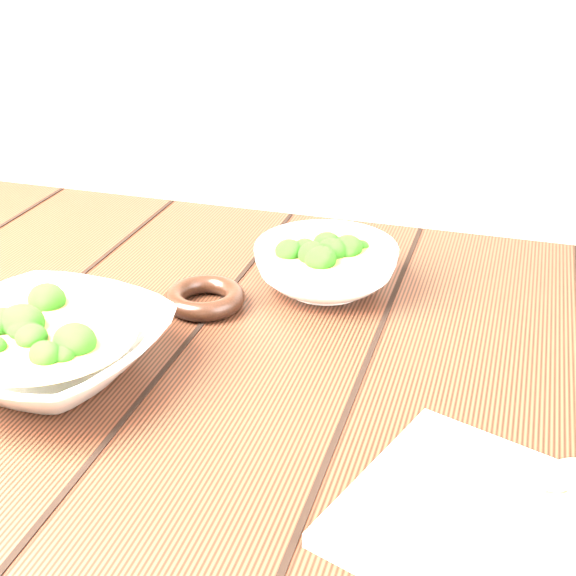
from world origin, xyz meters
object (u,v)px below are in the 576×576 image
Objects in this scene: soup_bowl_front at (46,347)px; napkin at (506,532)px; table at (211,429)px; trivet at (205,298)px; soup_bowl_back at (326,265)px.

soup_bowl_front is 1.09× the size of napkin.
table is at bearing 167.01° from napkin.
trivet reaches higher than table.
table is 0.16m from trivet.
soup_bowl_front reaches higher than soup_bowl_back.
trivet is at bearing 112.93° from table.
soup_bowl_front is at bearing -129.06° from soup_bowl_back.
soup_bowl_front is 0.48m from napkin.
napkin is (0.34, -0.21, 0.13)m from table.
soup_bowl_back is at bearing 61.24° from table.
soup_bowl_back is 1.90× the size of trivet.
trivet is at bearing 161.13° from napkin.
soup_bowl_front is 0.21m from trivet.
trivet is 0.39× the size of napkin.
table is 0.42m from napkin.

